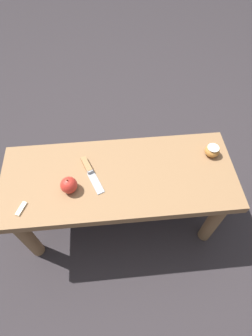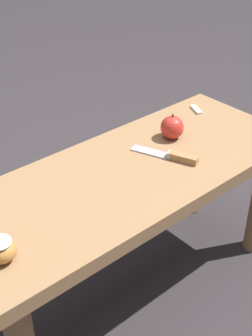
{
  "view_description": "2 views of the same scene",
  "coord_description": "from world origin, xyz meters",
  "views": [
    {
      "loc": [
        -0.02,
        -0.61,
        1.4
      ],
      "look_at": [
        0.03,
        0.02,
        0.48
      ],
      "focal_mm": 28.0,
      "sensor_mm": 36.0,
      "label": 1
    },
    {
      "loc": [
        0.7,
        0.78,
        1.15
      ],
      "look_at": [
        0.03,
        0.02,
        0.48
      ],
      "focal_mm": 50.0,
      "sensor_mm": 36.0,
      "label": 2
    }
  ],
  "objects": [
    {
      "name": "ground_plane",
      "position": [
        0.0,
        0.0,
        0.0
      ],
      "size": [
        8.0,
        8.0,
        0.0
      ],
      "primitive_type": "plane",
      "color": "#2D282B"
    },
    {
      "name": "wooden_bench",
      "position": [
        0.0,
        0.0,
        0.37
      ],
      "size": [
        1.02,
        0.41,
        0.45
      ],
      "color": "olive",
      "rests_on": "ground_plane"
    },
    {
      "name": "knife",
      "position": [
        -0.13,
        0.04,
        0.46
      ],
      "size": [
        0.1,
        0.19,
        0.02
      ],
      "rotation": [
        0.0,
        0.0,
        -1.19
      ],
      "color": "#9EA0A5",
      "rests_on": "wooden_bench"
    },
    {
      "name": "apple_whole",
      "position": [
        -0.21,
        -0.05,
        0.49
      ],
      "size": [
        0.07,
        0.07,
        0.08
      ],
      "color": "red",
      "rests_on": "wooden_bench"
    },
    {
      "name": "apple_cut",
      "position": [
        0.43,
        0.08,
        0.48
      ],
      "size": [
        0.07,
        0.07,
        0.05
      ],
      "color": "#B27233",
      "rests_on": "wooden_bench"
    },
    {
      "name": "apple_slice_near_knife",
      "position": [
        -0.4,
        -0.12,
        0.46
      ],
      "size": [
        0.04,
        0.06,
        0.01
      ],
      "color": "silver",
      "rests_on": "wooden_bench"
    }
  ]
}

